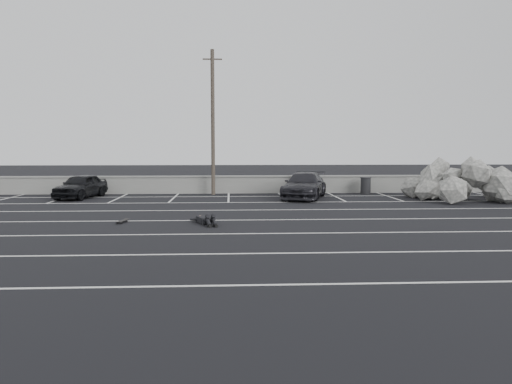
{
  "coord_description": "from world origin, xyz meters",
  "views": [
    {
      "loc": [
        -1.89,
        -15.91,
        2.82
      ],
      "look_at": [
        -0.88,
        3.86,
        1.0
      ],
      "focal_mm": 35.0,
      "sensor_mm": 36.0,
      "label": 1
    }
  ],
  "objects": [
    {
      "name": "trash_bin",
      "position": [
        6.09,
        13.08,
        0.51
      ],
      "size": [
        0.87,
        0.87,
        1.0
      ],
      "rotation": [
        0.0,
        0.0,
        -0.43
      ],
      "color": "#232326",
      "rests_on": "ground"
    },
    {
      "name": "person",
      "position": [
        -2.88,
        2.37,
        0.22
      ],
      "size": [
        2.29,
        2.79,
        0.45
      ],
      "primitive_type": null,
      "rotation": [
        0.0,
        0.0,
        0.34
      ],
      "color": "black",
      "rests_on": "ground"
    },
    {
      "name": "car_left",
      "position": [
        -10.05,
        11.61,
        0.66
      ],
      "size": [
        2.39,
        4.13,
        1.32
      ],
      "primitive_type": "imported",
      "rotation": [
        0.0,
        0.0,
        -0.23
      ],
      "color": "black",
      "rests_on": "ground"
    },
    {
      "name": "skateboard",
      "position": [
        -5.9,
        2.56,
        0.07
      ],
      "size": [
        0.34,
        0.73,
        0.08
      ],
      "rotation": [
        0.0,
        0.0,
        -0.24
      ],
      "color": "black",
      "rests_on": "ground"
    },
    {
      "name": "ground",
      "position": [
        0.0,
        0.0,
        0.0
      ],
      "size": [
        120.0,
        120.0,
        0.0
      ],
      "primitive_type": "plane",
      "color": "black",
      "rests_on": "ground"
    },
    {
      "name": "utility_pole",
      "position": [
        -2.89,
        13.2,
        4.22
      ],
      "size": [
        1.11,
        0.22,
        8.33
      ],
      "color": "#4C4238",
      "rests_on": "ground"
    },
    {
      "name": "seawall",
      "position": [
        0.0,
        14.0,
        0.55
      ],
      "size": [
        50.0,
        0.45,
        1.06
      ],
      "color": "gray",
      "rests_on": "ground"
    },
    {
      "name": "stall_lines",
      "position": [
        -0.08,
        4.41,
        0.0
      ],
      "size": [
        36.0,
        20.05,
        0.01
      ],
      "color": "silver",
      "rests_on": "ground"
    },
    {
      "name": "car_right",
      "position": [
        2.11,
        10.88,
        0.7
      ],
      "size": [
        3.34,
        5.19,
        1.4
      ],
      "primitive_type": "imported",
      "rotation": [
        0.0,
        0.0,
        -0.31
      ],
      "color": "black",
      "rests_on": "ground"
    },
    {
      "name": "riprap_pile",
      "position": [
        10.43,
        9.52,
        0.63
      ],
      "size": [
        5.92,
        4.94,
        1.69
      ],
      "color": "#ACA9A1",
      "rests_on": "ground"
    }
  ]
}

